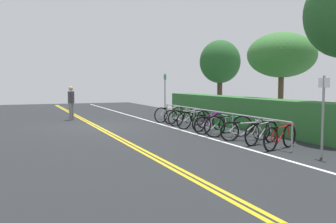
% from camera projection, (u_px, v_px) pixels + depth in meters
% --- Properties ---
extents(ground_plane, '(36.25, 13.59, 0.05)m').
position_uv_depth(ground_plane, '(96.00, 127.00, 15.98)').
color(ground_plane, '#232628').
extents(centre_line_yellow_inner, '(32.63, 0.10, 0.00)m').
position_uv_depth(centre_line_yellow_inner, '(94.00, 127.00, 15.95)').
color(centre_line_yellow_inner, gold).
rests_on(centre_line_yellow_inner, ground_plane).
extents(centre_line_yellow_outer, '(32.63, 0.10, 0.00)m').
position_uv_depth(centre_line_yellow_outer, '(98.00, 126.00, 16.01)').
color(centre_line_yellow_outer, gold).
rests_on(centre_line_yellow_outer, ground_plane).
extents(bike_lane_stripe_white, '(32.63, 0.12, 0.00)m').
position_uv_depth(bike_lane_stripe_white, '(159.00, 124.00, 17.07)').
color(bike_lane_stripe_white, white).
rests_on(bike_lane_stripe_white, ground_plane).
extents(bike_rack, '(8.97, 0.05, 0.83)m').
position_uv_depth(bike_rack, '(212.00, 116.00, 14.20)').
color(bike_rack, '#9EA0A5').
rests_on(bike_rack, ground_plane).
extents(bicycle_0, '(0.48, 1.70, 0.76)m').
position_uv_depth(bicycle_0, '(170.00, 114.00, 17.85)').
color(bicycle_0, black).
rests_on(bicycle_0, ground_plane).
extents(bicycle_1, '(0.46, 1.66, 0.69)m').
position_uv_depth(bicycle_1, '(180.00, 116.00, 17.13)').
color(bicycle_1, black).
rests_on(bicycle_1, ground_plane).
extents(bicycle_2, '(0.46, 1.79, 0.74)m').
position_uv_depth(bicycle_2, '(187.00, 118.00, 16.30)').
color(bicycle_2, black).
rests_on(bicycle_2, ground_plane).
extents(bicycle_3, '(0.54, 1.75, 0.78)m').
position_uv_depth(bicycle_3, '(194.00, 119.00, 15.36)').
color(bicycle_3, black).
rests_on(bicycle_3, ground_plane).
extents(bicycle_4, '(0.56, 1.70, 0.72)m').
position_uv_depth(bicycle_4, '(209.00, 122.00, 14.65)').
color(bicycle_4, black).
rests_on(bicycle_4, ground_plane).
extents(bicycle_5, '(0.46, 1.68, 0.71)m').
position_uv_depth(bicycle_5, '(215.00, 125.00, 13.73)').
color(bicycle_5, black).
rests_on(bicycle_5, ground_plane).
extents(bicycle_6, '(0.57, 1.72, 0.78)m').
position_uv_depth(bicycle_6, '(228.00, 126.00, 12.99)').
color(bicycle_6, black).
rests_on(bicycle_6, ground_plane).
extents(bicycle_7, '(0.51, 1.73, 0.68)m').
position_uv_depth(bicycle_7, '(246.00, 131.00, 12.17)').
color(bicycle_7, black).
rests_on(bicycle_7, ground_plane).
extents(bicycle_8, '(0.67, 1.65, 0.74)m').
position_uv_depth(bicycle_8, '(262.00, 133.00, 11.46)').
color(bicycle_8, black).
rests_on(bicycle_8, ground_plane).
extents(bicycle_9, '(0.67, 1.61, 0.72)m').
position_uv_depth(bicycle_9, '(280.00, 137.00, 10.61)').
color(bicycle_9, black).
rests_on(bicycle_9, ground_plane).
extents(pedestrian, '(0.45, 0.32, 1.70)m').
position_uv_depth(pedestrian, '(71.00, 101.00, 18.67)').
color(pedestrian, slate).
rests_on(pedestrian, ground_plane).
extents(sign_post_near, '(0.36, 0.06, 2.34)m').
position_uv_depth(sign_post_near, '(165.00, 92.00, 19.25)').
color(sign_post_near, gray).
rests_on(sign_post_near, ground_plane).
extents(sign_post_far, '(0.36, 0.06, 2.06)m').
position_uv_depth(sign_post_far, '(323.00, 108.00, 9.30)').
color(sign_post_far, gray).
rests_on(sign_post_far, ground_plane).
extents(hedge_backdrop, '(17.92, 1.04, 1.26)m').
position_uv_depth(hedge_backdrop, '(281.00, 117.00, 13.61)').
color(hedge_backdrop, '#2D6B30').
rests_on(hedge_backdrop, ground_plane).
extents(tree_near_left, '(2.34, 2.34, 4.31)m').
position_uv_depth(tree_near_left, '(220.00, 62.00, 21.44)').
color(tree_near_left, '#473323').
rests_on(tree_near_left, ground_plane).
extents(tree_mid, '(3.01, 3.01, 4.09)m').
position_uv_depth(tree_mid, '(282.00, 55.00, 16.42)').
color(tree_mid, brown).
rests_on(tree_mid, ground_plane).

